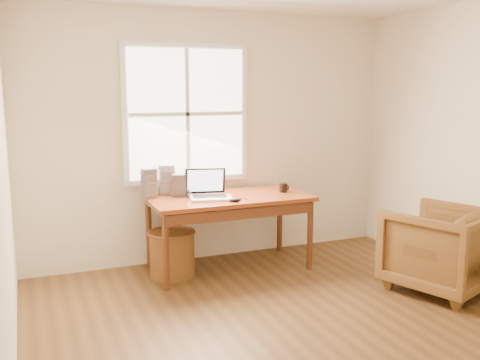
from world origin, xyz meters
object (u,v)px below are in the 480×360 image
object	(u,v)px
armchair	(439,249)
cd_stack_a	(167,179)
desk	(229,198)
laptop	(211,185)
wicker_stool	(172,254)
coffee_mug	(283,188)

from	to	relation	value
armchair	cd_stack_a	world-z (taller)	cd_stack_a
desk	laptop	bearing A→B (deg)	-160.21
laptop	cd_stack_a	size ratio (longest dim) A/B	1.28
laptop	armchair	bearing A→B (deg)	-21.44
desk	armchair	distance (m)	2.02
wicker_stool	armchair	bearing A→B (deg)	-30.32
armchair	laptop	world-z (taller)	laptop
desk	wicker_stool	world-z (taller)	desk
desk	coffee_mug	xyz separation A→B (m)	(0.59, -0.03, 0.07)
armchair	wicker_stool	size ratio (longest dim) A/B	1.93
desk	wicker_stool	xyz separation A→B (m)	(-0.59, 0.00, -0.51)
desk	wicker_stool	size ratio (longest dim) A/B	3.68
armchair	laptop	xyz separation A→B (m)	(-1.76, 1.18, 0.51)
cd_stack_a	desk	bearing A→B (deg)	-31.10
armchair	cd_stack_a	bearing A→B (deg)	-57.73
wicker_stool	laptop	size ratio (longest dim) A/B	1.11
wicker_stool	cd_stack_a	size ratio (longest dim) A/B	1.43
coffee_mug	cd_stack_a	xyz separation A→B (m)	(-1.14, 0.36, 0.11)
laptop	coffee_mug	size ratio (longest dim) A/B	4.16
wicker_stool	coffee_mug	xyz separation A→B (m)	(1.19, -0.03, 0.58)
coffee_mug	cd_stack_a	distance (m)	1.20
wicker_stool	coffee_mug	bearing A→B (deg)	-1.24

